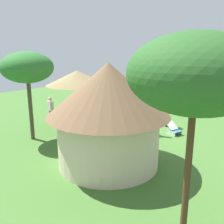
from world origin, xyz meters
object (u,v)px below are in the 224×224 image
at_px(acacia_tree_far_lawn, 27,68).
at_px(acacia_tree_left_background, 196,74).
at_px(patio_dining_table, 78,115).
at_px(zebra_by_umbrella, 135,116).
at_px(thatched_hut, 108,111).
at_px(striped_lounge_chair, 174,130).
at_px(zebra_nearest_camera, 125,104).
at_px(patio_chair_east_end, 95,113).
at_px(shade_umbrella, 77,78).
at_px(standing_watcher, 167,111).
at_px(patio_chair_near_hut, 79,123).
at_px(patio_chair_west_end, 60,115).
at_px(guest_behind_table, 51,108).
at_px(guest_beside_umbrella, 100,116).

distance_m(acacia_tree_far_lawn, acacia_tree_left_background, 9.20).
bearing_deg(patio_dining_table, zebra_by_umbrella, -163.56).
height_order(thatched_hut, striped_lounge_chair, thatched_hut).
relative_size(striped_lounge_chair, zebra_nearest_camera, 0.54).
xyz_separation_m(patio_chair_east_end, acacia_tree_far_lawn, (0.13, 4.48, 3.16)).
relative_size(shade_umbrella, standing_watcher, 2.22).
height_order(patio_chair_near_hut, standing_watcher, standing_watcher).
relative_size(shade_umbrella, patio_chair_west_end, 4.10).
bearing_deg(guest_behind_table, acacia_tree_left_background, 171.53).
bearing_deg(zebra_nearest_camera, patio_dining_table, -68.42).
relative_size(patio_dining_table, guest_behind_table, 0.96).
distance_m(thatched_hut, patio_chair_east_end, 6.46).
height_order(thatched_hut, patio_chair_east_end, thatched_hut).
distance_m(thatched_hut, shade_umbrella, 5.73).
bearing_deg(patio_chair_west_end, guest_beside_umbrella, 71.30).
height_order(thatched_hut, patio_dining_table, thatched_hut).
distance_m(shade_umbrella, acacia_tree_left_background, 10.33).
relative_size(shade_umbrella, patio_chair_east_end, 4.10).
height_order(guest_beside_umbrella, striped_lounge_chair, guest_beside_umbrella).
relative_size(patio_chair_west_end, guest_beside_umbrella, 0.55).
bearing_deg(acacia_tree_far_lawn, patio_chair_east_end, -91.70).
relative_size(patio_dining_table, striped_lounge_chair, 1.77).
relative_size(guest_behind_table, zebra_nearest_camera, 0.99).
bearing_deg(patio_chair_east_end, patio_chair_near_hut, 120.42).
bearing_deg(zebra_by_umbrella, acacia_tree_far_lawn, -63.51).
height_order(zebra_nearest_camera, acacia_tree_left_background, acacia_tree_left_background).
distance_m(patio_chair_east_end, acacia_tree_left_background, 11.28).
bearing_deg(thatched_hut, zebra_nearest_camera, -57.09).
bearing_deg(guest_behind_table, zebra_nearest_camera, -111.80).
relative_size(zebra_nearest_camera, acacia_tree_far_lawn, 0.38).
bearing_deg(patio_chair_west_end, acacia_tree_far_lawn, -0.23).
bearing_deg(guest_behind_table, zebra_by_umbrella, -148.04).
distance_m(patio_chair_near_hut, zebra_by_umbrella, 3.16).
distance_m(guest_behind_table, striped_lounge_chair, 7.56).
bearing_deg(patio_chair_east_end, acacia_tree_left_background, 156.38).
bearing_deg(patio_chair_west_end, striped_lounge_chair, 89.28).
height_order(guest_behind_table, acacia_tree_left_background, acacia_tree_left_background).
relative_size(zebra_by_umbrella, acacia_tree_left_background, 0.43).
xyz_separation_m(patio_chair_west_end, guest_beside_umbrella, (-3.21, -0.34, 0.47)).
bearing_deg(standing_watcher, guest_behind_table, 82.80).
relative_size(patio_chair_east_end, guest_beside_umbrella, 0.55).
height_order(shade_umbrella, patio_dining_table, shade_umbrella).
bearing_deg(striped_lounge_chair, patio_dining_table, -49.74).
bearing_deg(patio_chair_west_end, patio_dining_table, 90.00).
bearing_deg(shade_umbrella, patio_chair_east_end, -99.55).
bearing_deg(guest_beside_umbrella, acacia_tree_left_background, -126.80).
bearing_deg(shade_umbrella, standing_watcher, -142.25).
height_order(patio_dining_table, patio_chair_east_end, patio_chair_east_end).
height_order(shade_umbrella, patio_chair_near_hut, shade_umbrella).
bearing_deg(guest_behind_table, patio_dining_table, -137.51).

